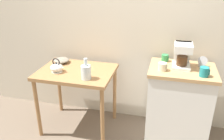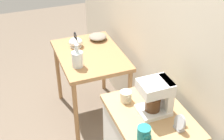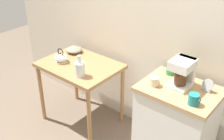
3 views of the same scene
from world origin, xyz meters
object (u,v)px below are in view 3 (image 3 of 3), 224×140
at_px(coffee_maker, 183,71).
at_px(glass_carafe_vase, 80,69).
at_px(mug_small_cream, 154,81).
at_px(teakettle, 61,58).
at_px(mug_tall_green, 170,71).
at_px(mug_dark_teal, 194,99).
at_px(bowl_stoneware, 74,50).
at_px(table_clock, 208,86).

bearing_deg(coffee_maker, glass_carafe_vase, -162.10).
height_order(glass_carafe_vase, mug_small_cream, glass_carafe_vase).
relative_size(teakettle, mug_small_cream, 1.86).
bearing_deg(mug_tall_green, mug_small_cream, -92.60).
bearing_deg(mug_small_cream, glass_carafe_vase, -168.46).
distance_m(teakettle, coffee_maker, 1.38).
distance_m(mug_dark_teal, mug_tall_green, 0.50).
height_order(glass_carafe_vase, coffee_maker, coffee_maker).
height_order(bowl_stoneware, mug_small_cream, mug_small_cream).
relative_size(glass_carafe_vase, mug_dark_teal, 2.43).
relative_size(bowl_stoneware, coffee_maker, 0.74).
bearing_deg(glass_carafe_vase, mug_tall_green, 28.36).
xyz_separation_m(teakettle, table_clock, (1.56, 0.28, 0.11)).
bearing_deg(teakettle, table_clock, 10.20).
relative_size(teakettle, mug_dark_teal, 1.84).
distance_m(bowl_stoneware, mug_small_cream, 1.25).
height_order(teakettle, table_clock, table_clock).
bearing_deg(glass_carafe_vase, table_clock, 17.29).
distance_m(coffee_maker, mug_small_cream, 0.26).
distance_m(teakettle, mug_small_cream, 1.16).
height_order(bowl_stoneware, teakettle, teakettle).
xyz_separation_m(teakettle, mug_tall_green, (1.17, 0.34, 0.10)).
distance_m(bowl_stoneware, mug_tall_green, 1.25).
height_order(coffee_maker, mug_small_cream, coffee_maker).
bearing_deg(table_clock, coffee_maker, -165.47).
bearing_deg(bowl_stoneware, teakettle, -74.80).
relative_size(glass_carafe_vase, mug_small_cream, 2.46).
xyz_separation_m(coffee_maker, mug_tall_green, (-0.18, 0.11, -0.10)).
bearing_deg(glass_carafe_vase, bowl_stoneware, 142.13).
bearing_deg(coffee_maker, mug_dark_teal, -43.43).
distance_m(coffee_maker, mug_dark_teal, 0.30).
distance_m(bowl_stoneware, mug_dark_teal, 1.65).
bearing_deg(mug_small_cream, mug_tall_green, 87.40).
bearing_deg(mug_dark_teal, mug_small_cream, 173.26).
bearing_deg(mug_dark_teal, teakettle, -179.08).
distance_m(mug_small_cream, table_clock, 0.45).
relative_size(teakettle, coffee_maker, 0.67).
height_order(teakettle, mug_tall_green, mug_tall_green).
relative_size(bowl_stoneware, mug_tall_green, 2.35).
bearing_deg(coffee_maker, mug_tall_green, 147.01).
distance_m(glass_carafe_vase, mug_dark_teal, 1.18).
xyz_separation_m(teakettle, coffee_maker, (1.34, 0.22, 0.20)).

